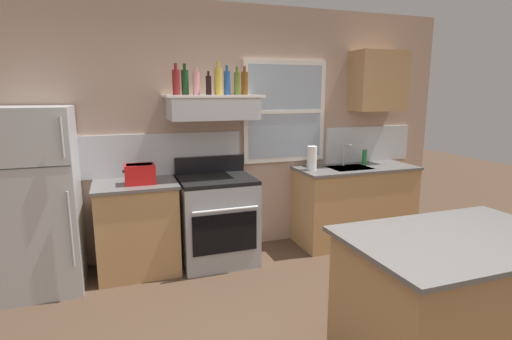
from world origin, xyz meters
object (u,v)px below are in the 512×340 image
paper_towel_roll (312,158)px  bottle_champagne_gold_foil (218,81)px  refrigerator (36,201)px  dish_soap_bottle (364,157)px  stove_range (217,219)px  bottle_olive_oil_square (237,83)px  toaster (140,174)px  bottle_rose_pink (196,83)px  bottle_blue_liqueur (227,83)px  bottle_dark_green_wine (185,82)px  bottle_balsamic_dark (209,85)px  bottle_amber_wine (245,83)px  bottle_red_label_wine (176,82)px  kitchen_island (454,304)px

paper_towel_roll → bottle_champagne_gold_foil: bearing=179.0°
refrigerator → dish_soap_bottle: (3.53, 0.16, 0.17)m
stove_range → paper_towel_roll: bearing=1.9°
bottle_champagne_gold_foil → dish_soap_bottle: bottle_champagne_gold_foil is taller
bottle_olive_oil_square → paper_towel_roll: bottle_olive_oil_square is taller
toaster → bottle_rose_pink: 1.05m
bottle_rose_pink → dish_soap_bottle: size_ratio=1.54×
bottle_rose_pink → bottle_blue_liqueur: 0.31m
bottle_blue_liqueur → bottle_champagne_gold_foil: bearing=-172.4°
bottle_dark_green_wine → bottle_balsamic_dark: size_ratio=1.31×
refrigerator → stove_range: 1.69m
toaster → dish_soap_bottle: 2.64m
bottle_amber_wine → paper_towel_roll: 1.12m
bottle_rose_pink → bottle_balsamic_dark: bottle_rose_pink is taller
toaster → bottle_dark_green_wine: (0.49, 0.17, 0.86)m
bottle_olive_oil_square → bottle_blue_liqueur: bearing=173.4°
bottle_red_label_wine → paper_towel_roll: bottle_red_label_wine is taller
bottle_champagne_gold_foil → kitchen_island: (0.94, -2.20, -1.42)m
refrigerator → bottle_champagne_gold_foil: 2.01m
bottle_champagne_gold_foil → bottle_rose_pink: bearing=168.5°
refrigerator → kitchen_island: 3.41m
refrigerator → bottle_balsamic_dark: size_ratio=7.14×
bottle_rose_pink → kitchen_island: 2.89m
stove_range → bottle_olive_oil_square: bearing=12.8°
dish_soap_bottle → bottle_rose_pink: bearing=-179.0°
bottle_rose_pink → kitchen_island: bottle_rose_pink is taller
toaster → bottle_olive_oil_square: (1.00, 0.08, 0.85)m
toaster → paper_towel_roll: size_ratio=1.10×
toaster → bottle_rose_pink: bottle_rose_pink is taller
bottle_balsamic_dark → kitchen_island: bottle_balsamic_dark is taller
stove_range → bottle_balsamic_dark: (-0.04, 0.06, 1.38)m
bottle_dark_green_wine → bottle_amber_wine: bearing=-2.1°
refrigerator → kitchen_island: size_ratio=1.18×
paper_towel_roll → bottle_red_label_wine: bearing=177.3°
stove_range → bottle_balsamic_dark: bottle_balsamic_dark is taller
refrigerator → bottle_champagne_gold_foil: bottle_champagne_gold_foil is taller
refrigerator → dish_soap_bottle: refrigerator is taller
refrigerator → bottle_blue_liqueur: size_ratio=5.68×
bottle_dark_green_wine → kitchen_island: bearing=-61.0°
refrigerator → bottle_amber_wine: (2.00, 0.14, 1.04)m
bottle_balsamic_dark → dish_soap_bottle: (1.92, 0.08, -0.84)m
bottle_dark_green_wine → bottle_rose_pink: size_ratio=1.10×
bottle_balsamic_dark → bottle_champagne_gold_foil: (0.10, -0.00, 0.04)m
toaster → kitchen_island: (1.75, -2.11, -0.55)m
bottle_dark_green_wine → refrigerator: bearing=-173.3°
refrigerator → toaster: 0.92m
bottle_amber_wine → dish_soap_bottle: bottle_amber_wine is taller
bottle_rose_pink → bottle_champagne_gold_foil: bearing=-11.5°
bottle_rose_pink → dish_soap_bottle: 2.21m
toaster → bottle_amber_wine: size_ratio=1.03×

